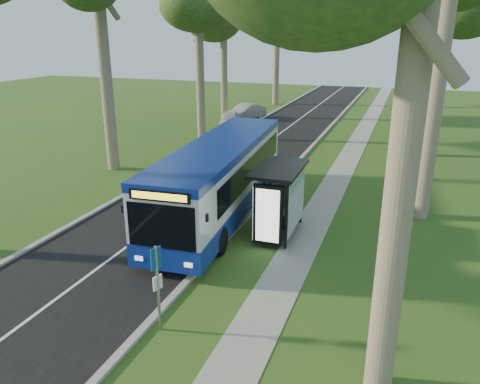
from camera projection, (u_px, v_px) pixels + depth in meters
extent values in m
plane|color=#2F581B|center=(222.00, 245.00, 18.80)|extent=(120.00, 120.00, 0.00)
cube|color=black|center=(230.00, 171.00, 28.82)|extent=(7.00, 100.00, 0.02)
cube|color=#9E9B93|center=(285.00, 176.00, 27.68)|extent=(0.25, 100.00, 0.12)
cube|color=#9E9B93|center=(179.00, 165.00, 29.93)|extent=(0.25, 100.00, 0.12)
cube|color=white|center=(230.00, 171.00, 28.82)|extent=(0.12, 100.00, 0.00)
cube|color=gray|center=(336.00, 182.00, 26.73)|extent=(1.50, 100.00, 0.02)
cube|color=silver|center=(221.00, 176.00, 21.37)|extent=(3.63, 13.04, 3.06)
cube|color=navy|center=(221.00, 198.00, 21.72)|extent=(3.66, 13.08, 0.86)
cube|color=navy|center=(221.00, 147.00, 20.92)|extent=(3.66, 13.08, 0.34)
cube|color=black|center=(148.00, 225.00, 15.58)|extent=(2.41, 0.23, 1.56)
cube|color=yellow|center=(146.00, 195.00, 15.20)|extent=(1.93, 0.16, 0.24)
cube|color=black|center=(152.00, 264.00, 16.13)|extent=(2.58, 0.31, 0.32)
cylinder|color=black|center=(156.00, 232.00, 18.66)|extent=(0.38, 1.14, 1.12)
cylinder|color=black|center=(212.00, 241.00, 17.88)|extent=(0.38, 1.14, 1.12)
cylinder|color=black|center=(226.00, 178.00, 25.54)|extent=(0.38, 1.14, 1.12)
cylinder|color=black|center=(269.00, 183.00, 24.75)|extent=(0.38, 1.14, 1.12)
cylinder|color=gray|center=(158.00, 289.00, 13.06)|extent=(0.08, 0.08, 2.65)
cube|color=navy|center=(156.00, 259.00, 12.75)|extent=(0.15, 0.37, 0.66)
cylinder|color=yellow|center=(155.00, 253.00, 12.71)|extent=(0.09, 0.23, 0.23)
cube|color=white|center=(158.00, 283.00, 12.99)|extent=(0.14, 0.32, 0.42)
cube|color=black|center=(285.00, 216.00, 18.04)|extent=(0.11, 0.11, 2.78)
cube|color=black|center=(302.00, 193.00, 20.58)|extent=(0.11, 0.11, 2.78)
cube|color=black|center=(279.00, 169.00, 19.06)|extent=(1.89, 3.43, 0.13)
cube|color=silver|center=(296.00, 202.00, 19.25)|extent=(0.09, 2.84, 2.23)
cube|color=black|center=(267.00, 215.00, 18.15)|extent=(1.17, 0.20, 2.45)
cube|color=white|center=(267.00, 216.00, 18.07)|extent=(0.95, 0.04, 2.17)
cube|color=black|center=(287.00, 220.00, 20.01)|extent=(0.46, 2.01, 0.07)
cylinder|color=black|center=(275.00, 228.00, 19.40)|extent=(0.47, 0.47, 0.84)
cylinder|color=black|center=(275.00, 218.00, 19.26)|extent=(0.50, 0.50, 0.05)
imported|color=silver|center=(230.00, 119.00, 41.79)|extent=(2.70, 4.41, 1.40)
imported|color=#989A9F|center=(245.00, 112.00, 45.17)|extent=(3.15, 4.94, 1.54)
cylinder|color=#7A6B56|center=(105.00, 68.00, 27.30)|extent=(0.71, 0.71, 12.26)
cylinder|color=#7A6B56|center=(200.00, 72.00, 36.01)|extent=(0.66, 0.66, 10.40)
cylinder|color=#7A6B56|center=(224.00, 59.00, 45.41)|extent=(0.68, 0.68, 11.28)
cylinder|color=#7A6B56|center=(277.00, 49.00, 53.31)|extent=(0.72, 0.72, 12.46)
cylinder|color=#7A6B56|center=(401.00, 184.00, 9.71)|extent=(0.65, 0.65, 10.30)
cylinder|color=#7A6B56|center=(438.00, 80.00, 19.71)|extent=(0.71, 0.71, 12.41)
cylinder|color=#7A6B56|center=(419.00, 66.00, 30.68)|extent=(0.70, 0.70, 11.99)
cylinder|color=#7A6B56|center=(433.00, 59.00, 41.01)|extent=(0.70, 0.70, 11.74)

